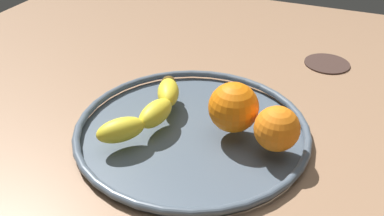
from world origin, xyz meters
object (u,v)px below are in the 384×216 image
(orange_back_right, at_px, (234,107))
(ambient_coaster, at_px, (327,63))
(banana, at_px, (150,110))
(fruit_bowl, at_px, (192,129))
(orange_center, at_px, (277,129))

(orange_back_right, bearing_deg, ambient_coaster, -18.06)
(banana, bearing_deg, orange_back_right, -69.91)
(fruit_bowl, height_order, orange_back_right, orange_back_right)
(banana, height_order, orange_back_right, orange_back_right)
(fruit_bowl, height_order, ambient_coaster, fruit_bowl)
(fruit_bowl, distance_m, ambient_coaster, 0.37)
(banana, xyz_separation_m, ambient_coaster, (0.34, -0.23, -0.03))
(orange_back_right, bearing_deg, orange_center, -106.74)
(banana, bearing_deg, ambient_coaster, -25.61)
(banana, xyz_separation_m, orange_back_right, (0.03, -0.13, 0.02))
(fruit_bowl, xyz_separation_m, ambient_coaster, (0.33, -0.16, -0.01))
(fruit_bowl, xyz_separation_m, orange_back_right, (0.01, -0.06, 0.05))
(banana, distance_m, orange_center, 0.20)
(fruit_bowl, relative_size, orange_center, 5.62)
(ambient_coaster, bearing_deg, fruit_bowl, 153.55)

